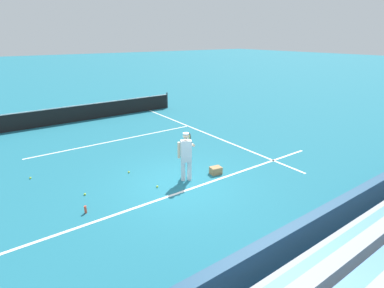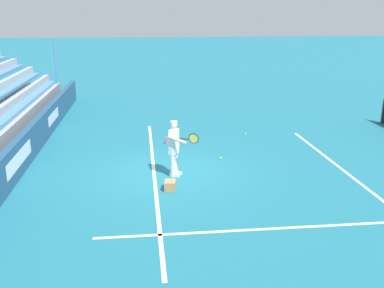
% 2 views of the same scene
% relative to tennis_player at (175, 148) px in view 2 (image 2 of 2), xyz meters
% --- Properties ---
extents(ground_plane, '(160.00, 160.00, 0.00)m').
position_rel_tennis_player_xyz_m(ground_plane, '(-0.30, -0.14, -0.89)').
color(ground_plane, '#1E6B7F').
extents(court_baseline_white, '(12.00, 0.10, 0.01)m').
position_rel_tennis_player_xyz_m(court_baseline_white, '(-0.30, -0.64, -0.89)').
color(court_baseline_white, white).
rests_on(court_baseline_white, ground).
extents(court_sideline_white, '(0.10, 12.00, 0.01)m').
position_rel_tennis_player_xyz_m(court_sideline_white, '(3.81, 3.86, -0.89)').
color(court_sideline_white, white).
rests_on(court_sideline_white, ground).
extents(court_service_line_white, '(8.22, 0.10, 0.01)m').
position_rel_tennis_player_xyz_m(court_service_line_white, '(-0.30, 5.36, -0.89)').
color(court_service_line_white, white).
rests_on(court_service_line_white, ground).
extents(back_wall_sponsor_board, '(25.55, 0.25, 1.10)m').
position_rel_tennis_player_xyz_m(back_wall_sponsor_board, '(-0.31, -4.78, -0.34)').
color(back_wall_sponsor_board, navy).
rests_on(back_wall_sponsor_board, ground).
extents(tennis_player, '(0.88, 0.90, 1.71)m').
position_rel_tennis_player_xyz_m(tennis_player, '(0.00, 0.00, 0.00)').
color(tennis_player, silver).
rests_on(tennis_player, ground).
extents(ball_box_cardboard, '(0.44, 0.36, 0.26)m').
position_rel_tennis_player_xyz_m(ball_box_cardboard, '(1.14, -0.23, -0.76)').
color(ball_box_cardboard, '#A87F51').
rests_on(ball_box_cardboard, ground).
extents(tennis_ball_on_baseline, '(0.07, 0.07, 0.07)m').
position_rel_tennis_player_xyz_m(tennis_ball_on_baseline, '(-3.22, 0.96, -0.86)').
color(tennis_ball_on_baseline, '#CCE533').
rests_on(tennis_ball_on_baseline, ground).
extents(tennis_ball_far_left, '(0.07, 0.07, 0.07)m').
position_rel_tennis_player_xyz_m(tennis_ball_far_left, '(-1.41, 1.68, -0.86)').
color(tennis_ball_far_left, '#CCE533').
rests_on(tennis_ball_far_left, ground).
extents(tennis_ball_toward_net, '(0.07, 0.07, 0.07)m').
position_rel_tennis_player_xyz_m(tennis_ball_toward_net, '(-1.11, 0.08, -0.86)').
color(tennis_ball_toward_net, '#CCE533').
rests_on(tennis_ball_toward_net, ground).
extents(tennis_ball_far_right, '(0.07, 0.07, 0.07)m').
position_rel_tennis_player_xyz_m(tennis_ball_far_right, '(-4.42, 3.24, -0.86)').
color(tennis_ball_far_right, '#CCE533').
rests_on(tennis_ball_far_right, ground).
extents(water_bottle, '(0.07, 0.07, 0.22)m').
position_rel_tennis_player_xyz_m(water_bottle, '(-3.50, -0.06, -0.78)').
color(water_bottle, '#EA4C33').
rests_on(water_bottle, ground).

